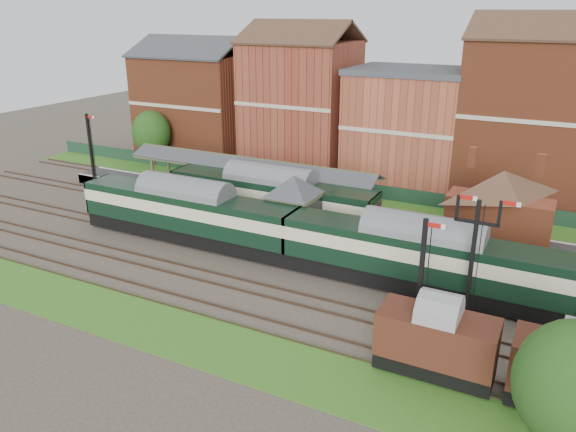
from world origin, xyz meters
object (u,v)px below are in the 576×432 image
at_px(dmu_train, 421,256).
at_px(semaphore_bracket, 473,253).
at_px(signal_box, 294,209).
at_px(goods_van_a, 436,340).
at_px(platform_railcar, 270,197).

bearing_deg(dmu_train, semaphore_bracket, -34.22).
relative_size(signal_box, goods_van_a, 0.98).
height_order(signal_box, platform_railcar, signal_box).
relative_size(semaphore_bracket, dmu_train, 0.14).
bearing_deg(dmu_train, signal_box, 164.04).
bearing_deg(dmu_train, goods_van_a, -70.50).
height_order(signal_box, semaphore_bracket, semaphore_bracket).
height_order(semaphore_bracket, dmu_train, semaphore_bracket).
distance_m(signal_box, semaphore_bracket, 16.16).
distance_m(signal_box, platform_railcar, 5.15).
xyz_separation_m(semaphore_bracket, dmu_train, (-3.68, 2.50, -1.99)).
distance_m(semaphore_bracket, dmu_train, 4.87).
distance_m(semaphore_bracket, goods_van_a, 6.99).
xyz_separation_m(signal_box, semaphore_bracket, (15.04, -5.75, 1.44)).
bearing_deg(signal_box, semaphore_bracket, -20.92).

